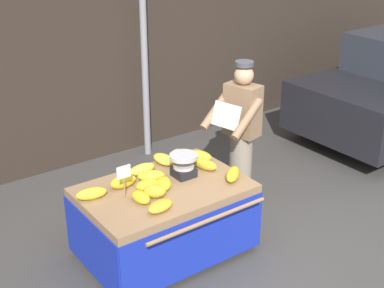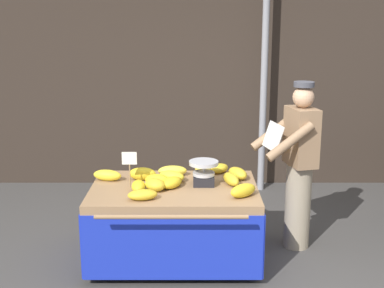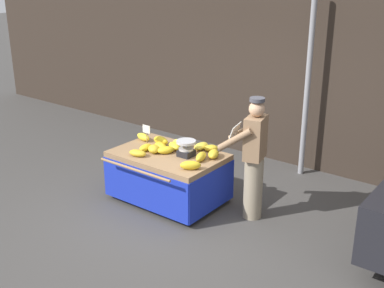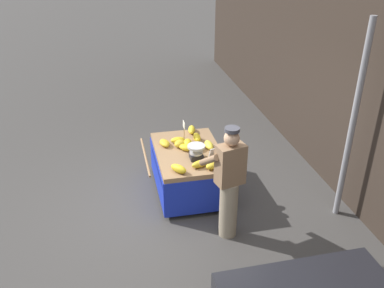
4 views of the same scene
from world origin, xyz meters
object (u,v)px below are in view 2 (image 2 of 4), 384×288
Objects in this scene: banana_bunch_0 at (141,186)px; banana_bunch_2 at (174,176)px; banana_bunch_4 at (145,195)px; banana_bunch_5 at (175,171)px; banana_cart at (176,208)px; banana_bunch_8 at (159,180)px; banana_bunch_1 at (145,174)px; banana_bunch_3 at (110,175)px; street_pole at (266,80)px; banana_bunch_13 at (174,182)px; banana_bunch_7 at (222,169)px; banana_bunch_9 at (233,179)px; price_sign at (132,161)px; banana_bunch_12 at (245,191)px; banana_bunch_6 at (205,169)px; vendor_person at (301,166)px; banana_bunch_10 at (240,173)px; weighing_scale at (206,173)px.

banana_bunch_0 is 0.90× the size of banana_bunch_2.
banana_bunch_4 is 0.91× the size of banana_bunch_5.
banana_bunch_8 is at bearing 172.70° from banana_cart.
banana_bunch_1 is 0.34m from banana_bunch_3.
banana_bunch_4 reaches higher than banana_cart.
street_pole is 11.87× the size of banana_bunch_13.
banana_bunch_3 is 0.99× the size of banana_bunch_5.
banana_bunch_0 is at bearing -159.93° from banana_cart.
street_pole is 2.94m from banana_bunch_4.
banana_bunch_9 reaches higher than banana_bunch_7.
street_pole reaches higher than banana_bunch_4.
price_sign is 1.21× the size of banana_bunch_12.
price_sign reaches higher than banana_bunch_5.
banana_bunch_1 is 0.57m from banana_bunch_4.
banana_bunch_6 is 0.97m from vendor_person.
banana_bunch_3 is at bearing 174.05° from banana_bunch_9.
banana_bunch_2 reaches higher than banana_bunch_6.
banana_bunch_9 is (1.21, -0.13, 0.00)m from banana_bunch_3.
banana_bunch_4 is 0.93× the size of banana_bunch_9.
banana_bunch_8 is at bearing -145.78° from banana_bunch_7.
street_pole reaches higher than banana_bunch_9.
banana_bunch_7 is at bearing 44.19° from banana_cart.
banana_cart is 0.61m from banana_bunch_9.
price_sign is 0.84m from banana_bunch_6.
banana_bunch_1 is 1.07m from banana_bunch_12.
price_sign is at bearing -169.42° from vendor_person.
banana_bunch_0 is 0.33m from banana_bunch_1.
banana_bunch_4 is at bearing -132.18° from banana_bunch_7.
banana_bunch_1 reaches higher than banana_bunch_10.
vendor_person is (0.61, 0.59, 0.06)m from banana_bunch_12.
banana_bunch_7 is at bearing 16.43° from banana_bunch_1.
banana_bunch_7 is 0.75m from banana_bunch_8.
banana_bunch_1 reaches higher than banana_bunch_3.
banana_bunch_12 reaches higher than banana_bunch_4.
banana_bunch_10 is at bearing -46.87° from banana_bunch_7.
weighing_scale is at bearing 17.29° from banana_bunch_13.
banana_bunch_3 reaches higher than banana_bunch_5.
street_pole is 2.68m from price_sign.
banana_bunch_1 is at bearing -163.57° from banana_bunch_7.
weighing_scale reaches higher than banana_bunch_7.
banana_bunch_10 reaches higher than banana_bunch_4.
vendor_person is at bearing 10.58° from price_sign.
banana_bunch_2 is at bearing 144.94° from banana_bunch_12.
banana_bunch_7 is at bearing 103.89° from banana_bunch_9.
price_sign is 0.36m from banana_bunch_3.
banana_bunch_12 is (0.08, -0.35, 0.00)m from banana_bunch_9.
banana_bunch_10 reaches higher than banana_bunch_3.
banana_bunch_12 is (0.65, -0.46, 0.01)m from banana_bunch_2.
weighing_scale is at bearing -165.41° from vendor_person.
banana_bunch_13 reaches higher than banana_bunch_0.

